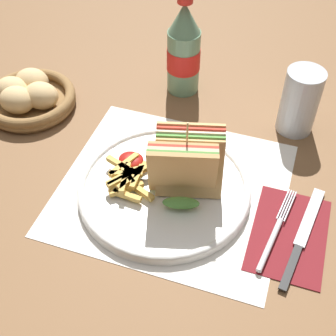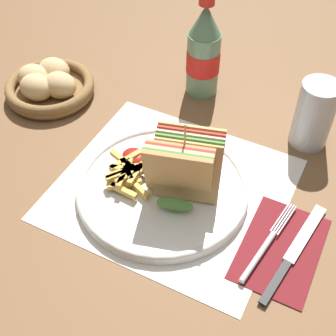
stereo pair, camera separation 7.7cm
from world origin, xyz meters
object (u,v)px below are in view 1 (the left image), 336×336
Objects in this scene: club_sandwich at (186,166)px; bread_basket at (29,97)px; knife at (302,237)px; coke_bottle_near at (184,50)px; fork at (274,236)px; plate_main at (164,188)px; glass_near at (299,105)px.

club_sandwich is 0.39m from bread_basket.
coke_bottle_near is at bearing 141.55° from knife.
coke_bottle_near is at bearing 135.87° from fork.
fork is (0.16, -0.04, -0.06)m from club_sandwich.
coke_bottle_near is at bearing 29.71° from bread_basket.
club_sandwich is at bearing -179.96° from knife.
plate_main is at bearing 177.62° from fork.
plate_main reaches higher than fork.
knife is at bearing -79.15° from glass_near.
club_sandwich is 0.83× the size of fork.
plate_main is 0.30m from coke_bottle_near.
club_sandwich is 0.30m from coke_bottle_near.
knife is at bearing -8.42° from club_sandwich.
bread_basket is (-0.51, -0.10, -0.03)m from glass_near.
plate_main is 0.19m from fork.
glass_near is at bearing 11.49° from bread_basket.
glass_near is 0.52m from bread_basket.
club_sandwich is 1.12× the size of glass_near.
glass_near is (-0.05, 0.26, 0.05)m from knife.
glass_near is (0.24, -0.05, -0.04)m from coke_bottle_near.
plate_main is 1.60× the size of bread_basket.
glass_near is (0.15, 0.23, -0.01)m from club_sandwich.
bread_basket is at bearing 158.39° from plate_main.
bread_basket is (-0.56, 0.15, 0.02)m from knife.
coke_bottle_near reaches higher than fork.
glass_near reaches higher than plate_main.
bread_basket is (-0.36, 0.12, -0.05)m from club_sandwich.
coke_bottle_near is 0.25m from glass_near.
bread_basket is (-0.33, 0.13, 0.01)m from plate_main.
coke_bottle_near is at bearing 167.86° from glass_near.
bread_basket is (-0.52, 0.17, 0.02)m from fork.
fork is (0.19, -0.04, -0.00)m from plate_main.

